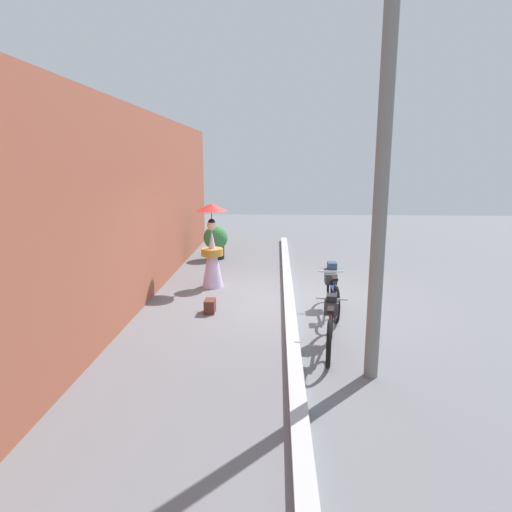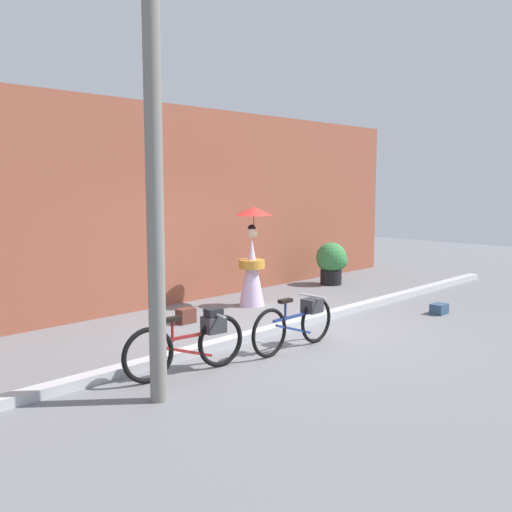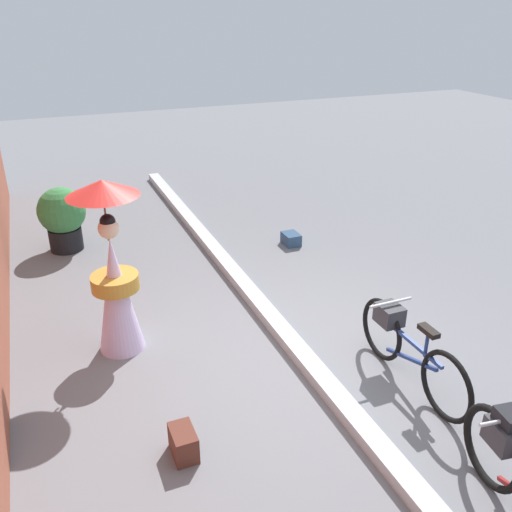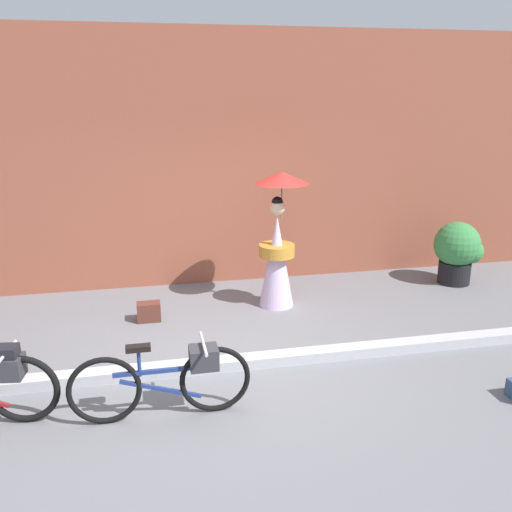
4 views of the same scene
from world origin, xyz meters
TOP-DOWN VIEW (x-y plane):
  - ground_plane at (0.00, 0.00)m, footprint 30.00×30.00m
  - building_wall at (0.00, 3.03)m, footprint 14.00×0.40m
  - sidewalk_curb at (0.00, 0.00)m, footprint 14.00×0.20m
  - bicycle_near_officer at (-0.63, -0.79)m, footprint 1.66×0.48m
  - person_with_parasol at (1.01, 1.69)m, footprint 0.71×0.71m
  - potted_plant_by_door at (3.95, 2.00)m, footprint 0.71×0.70m
  - backpack_on_pavement at (-0.77, 1.49)m, footprint 0.30×0.19m

SIDE VIEW (x-z plane):
  - ground_plane at x=0.00m, z-range 0.00..0.00m
  - sidewalk_curb at x=0.00m, z-range 0.00..0.12m
  - backpack_on_pavement at x=-0.77m, z-range 0.01..0.25m
  - bicycle_near_officer at x=-0.63m, z-range 0.02..0.76m
  - potted_plant_by_door at x=3.95m, z-range 0.05..1.02m
  - person_with_parasol at x=1.01m, z-range -0.04..1.83m
  - building_wall at x=0.00m, z-range 0.00..3.76m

